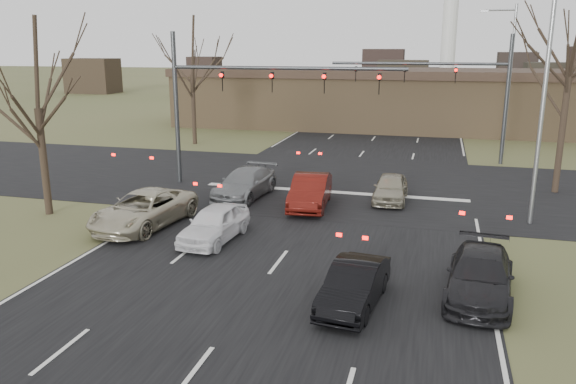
% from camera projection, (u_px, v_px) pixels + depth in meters
% --- Properties ---
extents(ground, '(360.00, 360.00, 0.00)m').
position_uv_depth(ground, '(250.00, 299.00, 16.52)').
color(ground, '#4D552D').
rests_on(ground, ground).
extents(road_main, '(14.00, 300.00, 0.02)m').
position_uv_depth(road_main, '(400.00, 105.00, 72.62)').
color(road_main, black).
rests_on(road_main, ground).
extents(road_cross, '(200.00, 14.00, 0.02)m').
position_uv_depth(road_cross, '(339.00, 183.00, 30.54)').
color(road_cross, black).
rests_on(road_cross, ground).
extents(building, '(42.40, 10.40, 5.30)m').
position_uv_depth(building, '(406.00, 99.00, 50.88)').
color(building, olive).
rests_on(building, ground).
extents(mast_arm_near, '(12.12, 0.24, 8.00)m').
position_uv_depth(mast_arm_near, '(234.00, 90.00, 28.73)').
color(mast_arm_near, '#383A3D').
rests_on(mast_arm_near, ground).
extents(mast_arm_far, '(11.12, 0.24, 8.00)m').
position_uv_depth(mast_arm_far, '(460.00, 83.00, 35.22)').
color(mast_arm_far, '#383A3D').
rests_on(mast_arm_far, ground).
extents(streetlight_right_near, '(2.34, 0.25, 10.00)m').
position_uv_depth(streetlight_right_near, '(540.00, 89.00, 22.26)').
color(streetlight_right_near, gray).
rests_on(streetlight_right_near, ground).
extents(streetlight_right_far, '(2.34, 0.25, 10.00)m').
position_uv_depth(streetlight_right_far, '(508.00, 72.00, 38.03)').
color(streetlight_right_far, gray).
rests_on(streetlight_right_far, ground).
extents(tree_left_near, '(5.10, 5.10, 8.50)m').
position_uv_depth(tree_left_near, '(33.00, 63.00, 23.39)').
color(tree_left_near, black).
rests_on(tree_left_near, ground).
extents(tree_left_far, '(5.70, 5.70, 9.50)m').
position_uv_depth(tree_left_far, '(191.00, 45.00, 41.34)').
color(tree_left_far, black).
rests_on(tree_left_far, ground).
extents(tree_right_far, '(5.40, 5.40, 9.00)m').
position_uv_depth(tree_right_far, '(576.00, 51.00, 43.74)').
color(tree_right_far, black).
rests_on(tree_right_far, ground).
extents(car_silver_suv, '(3.02, 5.49, 1.46)m').
position_uv_depth(car_silver_suv, '(144.00, 209.00, 23.08)').
color(car_silver_suv, '#BAB296').
rests_on(car_silver_suv, ground).
extents(car_white_sedan, '(1.86, 4.07, 1.35)m').
position_uv_depth(car_white_sedan, '(214.00, 223.00, 21.41)').
color(car_white_sedan, white).
rests_on(car_white_sedan, ground).
extents(car_black_hatch, '(1.75, 3.95, 1.26)m').
position_uv_depth(car_black_hatch, '(354.00, 285.00, 15.98)').
color(car_black_hatch, black).
rests_on(car_black_hatch, ground).
extents(car_charcoal_sedan, '(2.29, 4.72, 1.32)m').
position_uv_depth(car_charcoal_sedan, '(480.00, 275.00, 16.55)').
color(car_charcoal_sedan, black).
rests_on(car_charcoal_sedan, ground).
extents(car_grey_ahead, '(2.37, 4.97, 1.40)m').
position_uv_depth(car_grey_ahead, '(245.00, 183.00, 27.60)').
color(car_grey_ahead, slate).
rests_on(car_grey_ahead, ground).
extents(car_red_ahead, '(1.99, 4.66, 1.49)m').
position_uv_depth(car_red_ahead, '(310.00, 191.00, 25.90)').
color(car_red_ahead, '#51100B').
rests_on(car_red_ahead, ground).
extents(car_silver_ahead, '(1.57, 3.84, 1.30)m').
position_uv_depth(car_silver_ahead, '(391.00, 188.00, 26.93)').
color(car_silver_ahead, gray).
rests_on(car_silver_ahead, ground).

